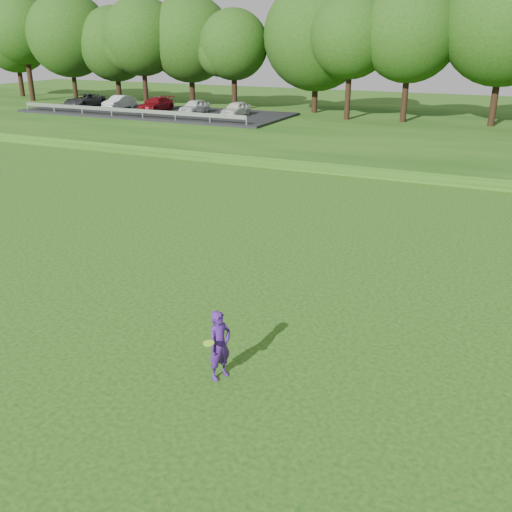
% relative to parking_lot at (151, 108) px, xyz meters
% --- Properties ---
extents(ground, '(140.00, 140.00, 0.00)m').
position_rel_parking_lot_xyz_m(ground, '(24.42, -32.81, -1.03)').
color(ground, '#15430D').
rests_on(ground, ground).
extents(berm, '(130.00, 30.00, 0.60)m').
position_rel_parking_lot_xyz_m(berm, '(24.42, 1.19, -0.73)').
color(berm, '#15430D').
rests_on(berm, ground).
extents(walking_path, '(130.00, 1.60, 0.04)m').
position_rel_parking_lot_xyz_m(walking_path, '(24.42, -12.81, -1.01)').
color(walking_path, gray).
rests_on(walking_path, ground).
extents(treeline, '(104.00, 7.00, 15.00)m').
position_rel_parking_lot_xyz_m(treeline, '(24.42, 5.19, 7.07)').
color(treeline, '#193C0E').
rests_on(treeline, berm).
extents(parking_lot, '(24.00, 9.00, 1.38)m').
position_rel_parking_lot_xyz_m(parking_lot, '(0.00, 0.00, 0.00)').
color(parking_lot, black).
rests_on(parking_lot, berm).
extents(woman, '(0.56, 0.98, 1.60)m').
position_rel_parking_lot_xyz_m(woman, '(25.21, -33.73, -0.23)').
color(woman, '#411A75').
rests_on(woman, ground).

